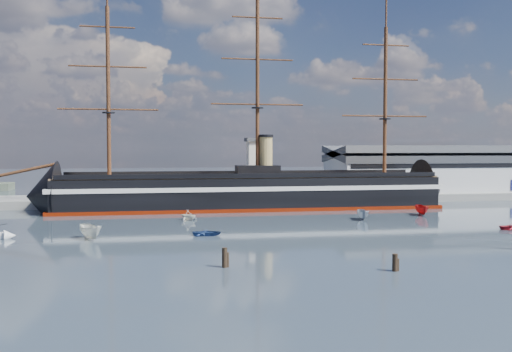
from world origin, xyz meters
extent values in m
plane|color=#25313E|center=(0.00, 40.00, 0.00)|extent=(600.00, 600.00, 0.00)
cube|color=slate|center=(10.00, 76.00, 0.00)|extent=(180.00, 18.00, 2.00)
cube|color=#B7BABC|center=(58.00, 80.00, 7.00)|extent=(62.00, 20.00, 10.00)
cube|color=#3F4247|center=(58.00, 80.00, 12.60)|extent=(63.00, 21.00, 2.00)
cube|color=silver|center=(3.00, 73.00, 9.00)|extent=(4.00, 4.00, 14.00)
cube|color=#3F4247|center=(3.00, 73.00, 16.50)|extent=(5.00, 5.00, 1.00)
cube|color=black|center=(-0.96, 60.00, 4.00)|extent=(88.23, 17.34, 7.00)
cube|color=silver|center=(-0.96, 60.00, 5.20)|extent=(90.24, 17.61, 1.00)
cube|color=#651302|center=(-0.96, 60.00, 0.35)|extent=(90.24, 17.57, 0.90)
cone|color=black|center=(-47.46, 60.00, 3.70)|extent=(14.24, 15.89, 15.68)
cone|color=black|center=(45.54, 60.00, 3.70)|extent=(11.24, 15.85, 15.68)
cube|color=brown|center=(-0.96, 60.00, 7.60)|extent=(88.21, 16.06, 0.40)
cube|color=black|center=(1.04, 60.00, 9.00)|extent=(10.09, 6.15, 2.50)
cylinder|color=tan|center=(3.04, 60.00, 12.50)|extent=(3.20, 3.20, 9.00)
cylinder|color=#381E0F|center=(-52.96, 60.00, 9.00)|extent=(17.76, 0.97, 4.43)
cylinder|color=#381E0F|center=(-32.96, 60.00, 26.80)|extent=(0.90, 0.90, 38.00)
cylinder|color=#381E0F|center=(1.04, 60.00, 28.80)|extent=(0.90, 0.90, 42.00)
cylinder|color=#381E0F|center=(33.04, 60.00, 25.80)|extent=(0.90, 0.90, 36.00)
imported|color=silver|center=(-33.48, 20.23, 0.00)|extent=(7.96, 5.56, 2.99)
imported|color=navy|center=(-15.14, 20.74, 0.00)|extent=(1.58, 3.10, 1.38)
imported|color=gray|center=(17.71, 35.30, 0.00)|extent=(6.62, 3.58, 2.51)
imported|color=silver|center=(-16.66, 41.12, 0.00)|extent=(6.71, 6.21, 2.35)
imported|color=#9F1211|center=(32.95, 40.06, 0.00)|extent=(7.18, 3.87, 2.72)
cylinder|color=black|center=(-15.70, -4.50, 0.00)|extent=(0.64, 0.64, 3.10)
cylinder|color=black|center=(3.54, -10.38, 0.00)|extent=(0.64, 0.64, 2.76)
camera|label=1|loc=(-24.96, -71.95, 14.43)|focal=40.00mm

